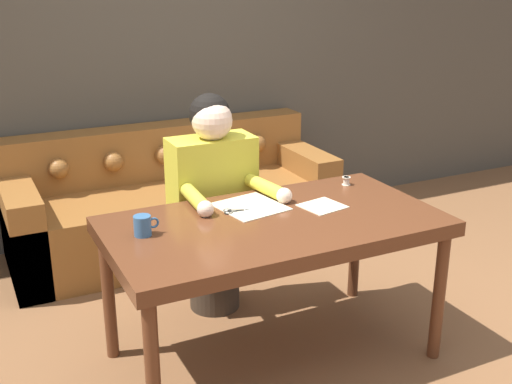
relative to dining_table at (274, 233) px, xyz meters
name	(u,v)px	position (x,y,z in m)	size (l,w,h in m)	color
ground_plane	(302,358)	(0.12, -0.08, -0.66)	(16.00, 16.00, 0.00)	brown
wall_back	(163,48)	(0.12, 1.89, 0.64)	(8.00, 0.06, 2.60)	#474238
dining_table	(274,233)	(0.00, 0.00, 0.00)	(1.55, 0.83, 0.73)	#562D19
couch	(172,205)	(0.00, 1.48, -0.36)	(2.15, 0.80, 0.81)	brown
person	(213,202)	(-0.07, 0.58, -0.03)	(0.50, 0.59, 1.22)	#33281E
pattern_paper_main	(250,206)	(-0.03, 0.20, 0.07)	(0.34, 0.35, 0.00)	beige
pattern_paper_offcut	(322,206)	(0.29, 0.05, 0.07)	(0.22, 0.21, 0.00)	beige
scissors	(238,211)	(-0.10, 0.17, 0.07)	(0.23, 0.11, 0.01)	silver
mug	(143,226)	(-0.60, 0.08, 0.12)	(0.11, 0.08, 0.09)	#335B84
thread_spool	(346,181)	(0.57, 0.27, 0.09)	(0.04, 0.04, 0.05)	beige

